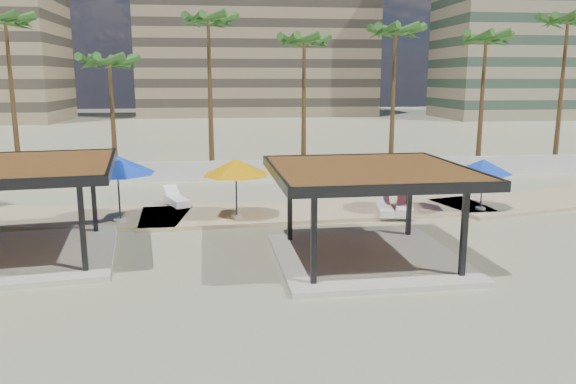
# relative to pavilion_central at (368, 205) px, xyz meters

# --- Properties ---
(ground) EXTENTS (200.00, 200.00, 0.00)m
(ground) POSITION_rel_pavilion_central_xyz_m (-2.44, 0.01, -1.94)
(ground) COLOR tan
(ground) RESTS_ON ground
(promenade) EXTENTS (44.45, 7.97, 0.24)m
(promenade) POSITION_rel_pavilion_central_xyz_m (-0.44, 7.68, -1.88)
(promenade) COLOR #C6B284
(promenade) RESTS_ON ground
(boundary_wall) EXTENTS (56.00, 0.30, 1.20)m
(boundary_wall) POSITION_rel_pavilion_central_xyz_m (-2.44, 16.01, -1.34)
(boundary_wall) COLOR silver
(boundary_wall) RESTS_ON ground
(building_mid) EXTENTS (38.00, 16.00, 30.40)m
(building_mid) POSITION_rel_pavilion_central_xyz_m (1.56, 78.01, 12.33)
(building_mid) COLOR #847259
(building_mid) RESTS_ON ground
(building_east) EXTENTS (32.00, 15.00, 36.40)m
(building_east) POSITION_rel_pavilion_central_xyz_m (45.56, 66.01, 15.33)
(building_east) COLOR gray
(building_east) RESTS_ON ground
(pavilion_central) EXTENTS (6.58, 6.58, 3.25)m
(pavilion_central) POSITION_rel_pavilion_central_xyz_m (0.00, 0.00, 0.00)
(pavilion_central) COLOR beige
(pavilion_central) RESTS_ON ground
(pavilion_west) EXTENTS (7.43, 7.43, 3.34)m
(pavilion_west) POSITION_rel_pavilion_central_xyz_m (-11.87, 1.62, 0.05)
(pavilion_west) COLOR beige
(pavilion_west) RESTS_ON ground
(umbrella_b) EXTENTS (3.52, 3.52, 2.58)m
(umbrella_b) POSITION_rel_pavilion_central_xyz_m (-4.25, 5.81, 0.46)
(umbrella_b) COLOR beige
(umbrella_b) RESTS_ON promenade
(umbrella_c) EXTENTS (3.40, 3.40, 2.53)m
(umbrella_c) POSITION_rel_pavilion_central_xyz_m (3.42, 6.06, 0.41)
(umbrella_c) COLOR beige
(umbrella_c) RESTS_ON promenade
(umbrella_d) EXTENTS (3.13, 3.13, 2.34)m
(umbrella_d) POSITION_rel_pavilion_central_xyz_m (6.95, 6.04, 0.25)
(umbrella_d) COLOR beige
(umbrella_d) RESTS_ON promenade
(umbrella_f) EXTENTS (4.05, 4.05, 2.80)m
(umbrella_f) POSITION_rel_pavilion_central_xyz_m (-9.15, 5.81, 0.65)
(umbrella_f) COLOR beige
(umbrella_f) RESTS_ON promenade
(lounger_a) EXTENTS (1.43, 2.20, 0.80)m
(lounger_a) POSITION_rel_pavilion_central_xyz_m (-7.02, 8.86, -1.57)
(lounger_a) COLOR white
(lounger_a) RESTS_ON promenade
(lounger_b) EXTENTS (1.44, 2.40, 0.87)m
(lounger_b) POSITION_rel_pavilion_central_xyz_m (3.28, 5.86, -1.55)
(lounger_b) COLOR white
(lounger_b) RESTS_ON promenade
(lounger_c) EXTENTS (0.88, 1.94, 0.71)m
(lounger_c) POSITION_rel_pavilion_central_xyz_m (2.36, 5.86, -1.59)
(lounger_c) COLOR white
(lounger_c) RESTS_ON promenade
(palm_b) EXTENTS (3.00, 3.00, 10.32)m
(palm_b) POSITION_rel_pavilion_central_xyz_m (-17.44, 18.71, 7.15)
(palm_b) COLOR brown
(palm_b) RESTS_ON ground
(palm_c) EXTENTS (3.00, 3.00, 7.91)m
(palm_c) POSITION_rel_pavilion_central_xyz_m (-11.44, 18.11, 4.88)
(palm_c) COLOR brown
(palm_c) RESTS_ON ground
(palm_d) EXTENTS (3.00, 3.00, 10.50)m
(palm_d) POSITION_rel_pavilion_central_xyz_m (-5.44, 18.91, 7.32)
(palm_d) COLOR brown
(palm_d) RESTS_ON ground
(palm_e) EXTENTS (3.00, 3.00, 9.26)m
(palm_e) POSITION_rel_pavilion_central_xyz_m (0.56, 18.41, 6.16)
(palm_e) COLOR brown
(palm_e) RESTS_ON ground
(palm_f) EXTENTS (3.00, 3.00, 9.93)m
(palm_f) POSITION_rel_pavilion_central_xyz_m (6.56, 18.61, 6.78)
(palm_f) COLOR brown
(palm_f) RESTS_ON ground
(palm_g) EXTENTS (3.00, 3.00, 9.48)m
(palm_g) POSITION_rel_pavilion_central_xyz_m (12.56, 18.21, 6.36)
(palm_g) COLOR brown
(palm_g) RESTS_ON ground
(palm_h) EXTENTS (3.00, 3.00, 10.77)m
(palm_h) POSITION_rel_pavilion_central_xyz_m (18.56, 18.81, 7.57)
(palm_h) COLOR brown
(palm_h) RESTS_ON ground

